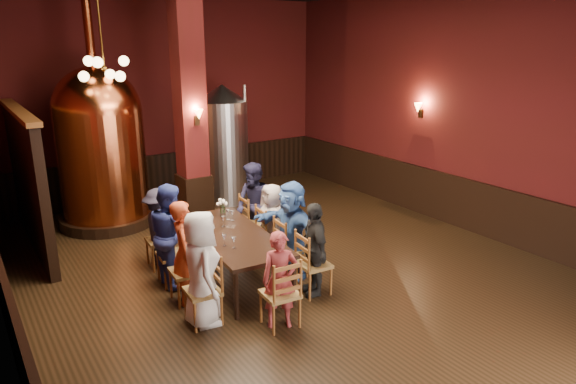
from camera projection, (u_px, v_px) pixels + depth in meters
room at (283, 132)px, 7.75m from camera, size 10.00×10.02×4.50m
wainscot_right at (447, 198)px, 10.37m from camera, size 0.08×9.90×1.00m
wainscot_back at (169, 174)px, 12.21m from camera, size 7.90×0.08×1.00m
wainscot_left at (8, 308)px, 6.15m from camera, size 0.08×9.90×1.00m
column at (190, 112)px, 9.82m from camera, size 0.58×0.58×4.50m
partition at (28, 183)px, 8.90m from camera, size 0.22×3.50×2.40m
pendant_cluster at (104, 69)px, 8.86m from camera, size 0.90×0.90×1.70m
sconce_wall at (421, 110)px, 10.48m from camera, size 0.20×0.20×0.36m
sconce_column at (197, 116)px, 9.60m from camera, size 0.20×0.20×0.36m
dining_table at (232, 237)px, 7.83m from camera, size 1.20×2.48×0.75m
chair_0 at (203, 291)px, 6.66m from camera, size 0.50×0.50×0.92m
person_0 at (201, 269)px, 6.57m from camera, size 0.64×0.84×1.54m
chair_1 at (186, 271)px, 7.23m from camera, size 0.50×0.50×0.92m
person_1 at (185, 252)px, 7.14m from camera, size 0.55×0.65×1.50m
chair_2 at (172, 254)px, 7.78m from camera, size 0.50×0.50×0.92m
person_2 at (171, 234)px, 7.68m from camera, size 0.38×0.77×1.57m
chair_3 at (160, 240)px, 8.34m from camera, size 0.50×0.50×0.92m
person_3 at (159, 228)px, 8.28m from camera, size 0.57×0.90×1.32m
chair_4 at (314, 264)px, 7.45m from camera, size 0.50×0.50×0.92m
person_4 at (314, 249)px, 7.38m from camera, size 0.57×0.88×1.39m
chair_5 at (291, 248)px, 8.01m from camera, size 0.50×0.50×0.92m
person_5 at (291, 229)px, 7.92m from camera, size 0.68×1.48×1.54m
chair_6 at (272, 234)px, 8.57m from camera, size 0.50×0.50×0.92m
person_6 at (272, 223)px, 8.51m from camera, size 0.46×0.67×1.33m
chair_7 at (255, 222)px, 9.13m from camera, size 0.50×0.50×0.92m
person_7 at (254, 206)px, 9.04m from camera, size 0.52×0.81×1.54m
chair_8 at (280, 293)px, 6.60m from camera, size 0.50×0.50×0.92m
person_8 at (280, 280)px, 6.54m from camera, size 0.56×0.48×1.29m
copper_kettle at (101, 145)px, 9.97m from camera, size 1.86×1.86×4.40m
steel_vessel at (224, 144)px, 11.51m from camera, size 1.30×1.30×2.64m
rose_vase at (223, 205)px, 8.50m from camera, size 0.18×0.18×0.31m
wine_glass_0 at (228, 215)px, 8.38m from camera, size 0.07×0.07×0.17m
wine_glass_1 at (232, 216)px, 8.34m from camera, size 0.07×0.07×0.17m
wine_glass_2 at (224, 240)px, 7.33m from camera, size 0.07×0.07×0.17m
wine_glass_3 at (223, 222)px, 8.08m from camera, size 0.07×0.07×0.17m
wine_glass_4 at (208, 230)px, 7.73m from camera, size 0.07×0.07×0.17m
wine_glass_5 at (234, 243)px, 7.23m from camera, size 0.07×0.07×0.17m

